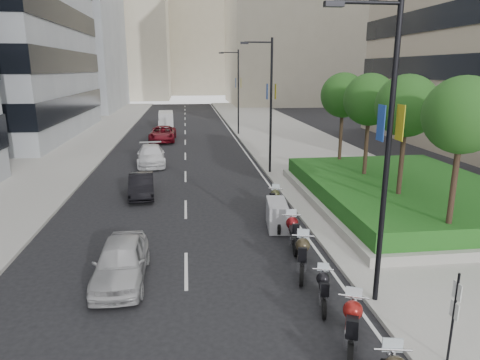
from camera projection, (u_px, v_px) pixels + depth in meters
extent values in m
plane|color=black|center=(241.00, 333.00, 11.79)|extent=(160.00, 160.00, 0.00)
cube|color=#9E9B93|center=(294.00, 143.00, 41.65)|extent=(10.00, 100.00, 0.15)
cube|color=#9E9B93|center=(70.00, 147.00, 39.12)|extent=(8.00, 100.00, 0.15)
cube|color=silver|center=(240.00, 145.00, 41.03)|extent=(0.12, 100.00, 0.01)
cube|color=silver|center=(185.00, 146.00, 40.41)|extent=(0.12, 100.00, 0.01)
cube|color=gray|center=(48.00, 20.00, 72.32)|extent=(22.00, 26.00, 30.00)
cube|color=#B7AD93|center=(299.00, 13.00, 86.70)|extent=(28.00, 24.00, 36.00)
cube|color=#B7AD93|center=(113.00, 25.00, 101.34)|extent=(26.00, 24.00, 34.00)
cube|color=#B7AD93|center=(195.00, 26.00, 122.45)|extent=(30.00, 24.00, 38.00)
cube|color=#9E9C93|center=(405.00, 200.00, 22.50)|extent=(10.00, 14.00, 0.40)
cube|color=#154614|center=(406.00, 189.00, 22.35)|extent=(9.40, 13.40, 0.80)
cylinder|color=#332319|center=(453.00, 193.00, 16.01)|extent=(0.22, 0.22, 4.00)
sphere|color=#224515|center=(463.00, 115.00, 15.27)|extent=(2.80, 2.80, 2.80)
cylinder|color=#332319|center=(401.00, 169.00, 19.85)|extent=(0.22, 0.22, 4.00)
sphere|color=#224515|center=(407.00, 106.00, 19.12)|extent=(2.80, 2.80, 2.80)
cylinder|color=#332319|center=(366.00, 153.00, 23.69)|extent=(0.22, 0.22, 4.00)
sphere|color=#224515|center=(370.00, 100.00, 22.96)|extent=(2.80, 2.80, 2.80)
cylinder|color=#332319|center=(340.00, 141.00, 27.53)|extent=(0.22, 0.22, 4.00)
sphere|color=#224515|center=(343.00, 95.00, 26.80)|extent=(2.80, 2.80, 2.80)
cylinder|color=black|center=(387.00, 162.00, 12.13)|extent=(0.16, 0.16, 9.00)
cylinder|color=black|center=(368.00, 3.00, 10.96)|extent=(1.80, 0.10, 0.10)
cube|color=black|center=(334.00, 4.00, 10.86)|extent=(0.50, 0.22, 0.14)
cube|color=gold|center=(400.00, 123.00, 11.88)|extent=(0.02, 0.45, 1.00)
cube|color=#1B4099|center=(381.00, 123.00, 11.82)|extent=(0.02, 0.45, 1.00)
cylinder|color=black|center=(271.00, 108.00, 28.45)|extent=(0.16, 0.16, 9.00)
cylinder|color=black|center=(258.00, 42.00, 27.28)|extent=(1.80, 0.10, 0.10)
cube|color=black|center=(244.00, 43.00, 27.19)|extent=(0.50, 0.22, 0.14)
cube|color=gold|center=(275.00, 91.00, 28.21)|extent=(0.02, 0.45, 1.00)
cube|color=#1B4099|center=(267.00, 92.00, 28.14)|extent=(0.02, 0.45, 1.00)
cylinder|color=black|center=(238.00, 93.00, 45.73)|extent=(0.16, 0.16, 9.00)
cylinder|color=black|center=(230.00, 52.00, 44.56)|extent=(1.80, 0.10, 0.10)
cube|color=black|center=(221.00, 53.00, 44.47)|extent=(0.50, 0.22, 0.14)
cube|color=gold|center=(241.00, 83.00, 45.49)|extent=(0.02, 0.45, 1.00)
cube|color=#1B4099|center=(236.00, 83.00, 45.42)|extent=(0.02, 0.45, 1.00)
cylinder|color=black|center=(453.00, 321.00, 10.13)|extent=(0.06, 0.06, 2.50)
cube|color=silver|center=(457.00, 291.00, 9.93)|extent=(0.02, 0.32, 0.42)
cube|color=silver|center=(454.00, 310.00, 10.05)|extent=(0.02, 0.32, 0.42)
cylinder|color=silver|center=(393.00, 350.00, 9.20)|extent=(0.81, 0.20, 0.06)
cylinder|color=black|center=(350.00, 358.00, 10.23)|extent=(0.38, 0.67, 0.67)
cylinder|color=black|center=(352.00, 319.00, 11.85)|extent=(0.38, 0.67, 0.67)
cube|color=silver|center=(351.00, 332.00, 10.95)|extent=(0.66, 0.98, 0.46)
sphere|color=maroon|center=(353.00, 310.00, 11.18)|extent=(0.52, 0.52, 0.52)
cube|color=black|center=(352.00, 327.00, 10.55)|extent=(0.60, 0.87, 0.17)
cylinder|color=silver|center=(354.00, 297.00, 11.39)|extent=(0.76, 0.36, 0.05)
cylinder|color=black|center=(324.00, 310.00, 12.41)|extent=(0.24, 0.56, 0.55)
cylinder|color=black|center=(322.00, 286.00, 13.78)|extent=(0.24, 0.56, 0.55)
cube|color=silver|center=(323.00, 293.00, 13.01)|extent=(0.45, 0.80, 0.37)
sphere|color=black|center=(323.00, 279.00, 13.21)|extent=(0.43, 0.43, 0.43)
cube|color=black|center=(324.00, 289.00, 12.69)|extent=(0.41, 0.71, 0.14)
cylinder|color=silver|center=(323.00, 269.00, 13.39)|extent=(0.65, 0.21, 0.04)
cylinder|color=black|center=(302.00, 276.00, 14.28)|extent=(0.32, 0.69, 0.68)
cylinder|color=black|center=(302.00, 254.00, 15.97)|extent=(0.32, 0.69, 0.68)
cube|color=silver|center=(302.00, 260.00, 15.02)|extent=(0.58, 0.99, 0.46)
sphere|color=#30291A|center=(303.00, 245.00, 15.27)|extent=(0.53, 0.53, 0.53)
cube|color=black|center=(302.00, 255.00, 14.62)|extent=(0.52, 0.88, 0.18)
cylinder|color=silver|center=(303.00, 236.00, 15.49)|extent=(0.80, 0.28, 0.05)
cylinder|color=black|center=(296.00, 248.00, 16.54)|extent=(0.21, 0.68, 0.67)
cylinder|color=black|center=(290.00, 231.00, 18.21)|extent=(0.21, 0.68, 0.67)
cube|color=silver|center=(293.00, 236.00, 17.28)|extent=(0.43, 0.95, 0.45)
sphere|color=#600C10|center=(292.00, 223.00, 17.52)|extent=(0.52, 0.52, 0.52)
cube|color=black|center=(294.00, 231.00, 16.87)|extent=(0.40, 0.84, 0.17)
cylinder|color=silver|center=(291.00, 215.00, 17.74)|extent=(0.80, 0.15, 0.05)
cylinder|color=black|center=(278.00, 228.00, 18.72)|extent=(0.18, 0.62, 0.61)
cylinder|color=black|center=(275.00, 216.00, 20.23)|extent=(0.18, 0.62, 0.61)
cube|color=gray|center=(277.00, 215.00, 19.39)|extent=(1.06, 2.14, 1.22)
cylinder|color=black|center=(272.00, 212.00, 20.80)|extent=(0.33, 0.64, 0.64)
cylinder|color=black|center=(276.00, 202.00, 22.35)|extent=(0.33, 0.64, 0.64)
cube|color=silver|center=(274.00, 203.00, 21.48)|extent=(0.58, 0.92, 0.43)
sphere|color=#2F311B|center=(275.00, 194.00, 21.71)|extent=(0.49, 0.49, 0.49)
cube|color=black|center=(273.00, 199.00, 21.11)|extent=(0.53, 0.82, 0.16)
cylinder|color=silver|center=(276.00, 188.00, 21.91)|extent=(0.73, 0.30, 0.05)
imported|color=#ACACAE|center=(121.00, 261.00, 14.52)|extent=(1.71, 4.22, 1.44)
imported|color=black|center=(141.00, 185.00, 24.26)|extent=(1.67, 3.99, 1.28)
imported|color=silver|center=(151.00, 155.00, 32.25)|extent=(2.44, 5.16, 1.45)
imported|color=maroon|center=(163.00, 134.00, 42.82)|extent=(2.61, 5.43, 1.49)
cube|color=silver|center=(166.00, 120.00, 52.99)|extent=(1.90, 4.57, 1.89)
cube|color=silver|center=(166.00, 125.00, 51.47)|extent=(1.75, 1.15, 0.99)
cylinder|color=black|center=(160.00, 126.00, 51.51)|extent=(0.22, 0.63, 0.63)
cylinder|color=black|center=(172.00, 126.00, 51.68)|extent=(0.22, 0.63, 0.63)
cylinder|color=black|center=(161.00, 123.00, 54.45)|extent=(0.22, 0.63, 0.63)
cylinder|color=black|center=(172.00, 123.00, 54.62)|extent=(0.22, 0.63, 0.63)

